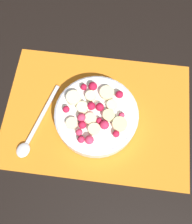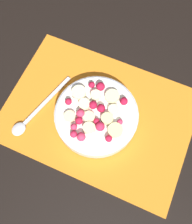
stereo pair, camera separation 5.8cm
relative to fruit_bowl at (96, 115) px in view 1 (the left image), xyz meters
name	(u,v)px [view 1 (the left image)]	position (x,y,z in m)	size (l,w,h in m)	color
ground_plane	(97,114)	(0.00, -0.01, -0.03)	(3.00, 3.00, 0.00)	black
placemat	(97,114)	(0.00, -0.01, -0.03)	(0.46, 0.33, 0.01)	orange
fruit_bowl	(96,115)	(0.00, 0.00, 0.00)	(0.20, 0.20, 0.06)	silver
spoon	(31,135)	(0.15, 0.06, -0.02)	(0.08, 0.20, 0.01)	silver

